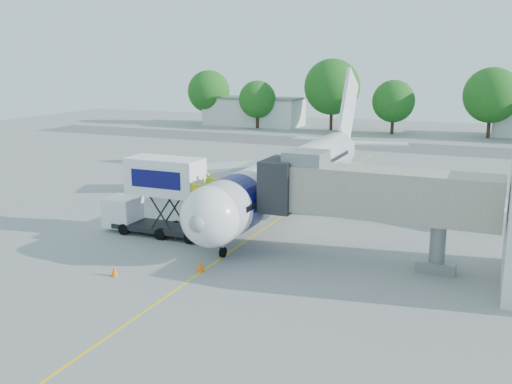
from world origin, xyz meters
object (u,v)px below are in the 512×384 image
at_px(jet_bridge, 362,192).
at_px(ground_tug, 245,289).
at_px(catering_hiloader, 158,196).
at_px(aircraft, 296,172).

xyz_separation_m(jet_bridge, ground_tug, (-3.81, -8.40, -3.52)).
distance_m(catering_hiloader, ground_tug, 13.55).
relative_size(catering_hiloader, ground_tug, 1.94).
distance_m(jet_bridge, catering_hiloader, 14.35).
height_order(aircraft, ground_tug, aircraft).
bearing_deg(jet_bridge, aircraft, 125.70).
relative_size(jet_bridge, ground_tug, 3.17).
bearing_deg(catering_hiloader, ground_tug, -38.78).
bearing_deg(ground_tug, catering_hiloader, 117.23).
xyz_separation_m(jet_bridge, catering_hiloader, (-14.26, -0.00, -1.58)).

